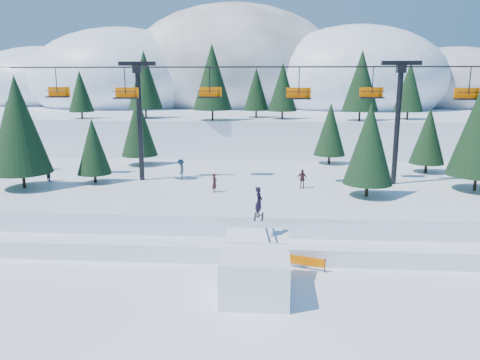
# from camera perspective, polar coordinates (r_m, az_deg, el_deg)

# --- Properties ---
(ground) EXTENTS (160.00, 160.00, 0.00)m
(ground) POSITION_cam_1_polar(r_m,az_deg,el_deg) (24.96, -2.56, -14.69)
(ground) COLOR white
(ground) RESTS_ON ground
(mid_shelf) EXTENTS (70.00, 22.00, 2.50)m
(mid_shelf) POSITION_cam_1_polar(r_m,az_deg,el_deg) (41.43, 0.32, -1.85)
(mid_shelf) COLOR white
(mid_shelf) RESTS_ON ground
(berm) EXTENTS (70.00, 6.00, 1.10)m
(berm) POSITION_cam_1_polar(r_m,az_deg,el_deg) (32.08, -0.90, -7.38)
(berm) COLOR white
(berm) RESTS_ON ground
(mountain_ridge) EXTENTS (119.00, 60.97, 26.46)m
(mountain_ridge) POSITION_cam_1_polar(r_m,az_deg,el_deg) (95.82, -0.51, 11.16)
(mountain_ridge) COLOR white
(mountain_ridge) RESTS_ON ground
(jump_kicker) EXTENTS (3.55, 4.84, 5.52)m
(jump_kicker) POSITION_cam_1_polar(r_m,az_deg,el_deg) (25.46, 1.92, -10.87)
(jump_kicker) COLOR white
(jump_kicker) RESTS_ON ground
(chairlift) EXTENTS (46.00, 3.21, 10.28)m
(chairlift) POSITION_cam_1_polar(r_m,az_deg,el_deg) (40.22, 2.69, 9.36)
(chairlift) COLOR black
(chairlift) RESTS_ON mid_shelf
(conifer_stand) EXTENTS (63.91, 17.94, 9.51)m
(conifer_stand) POSITION_cam_1_polar(r_m,az_deg,el_deg) (40.89, 7.96, 6.06)
(conifer_stand) COLOR black
(conifer_stand) RESTS_ON mid_shelf
(distant_skiers) EXTENTS (29.95, 7.14, 1.85)m
(distant_skiers) POSITION_cam_1_polar(r_m,az_deg,el_deg) (40.94, -3.93, 0.97)
(distant_skiers) COLOR #2B4150
(distant_skiers) RESTS_ON mid_shelf
(banner_near) EXTENTS (2.71, 0.96, 0.90)m
(banner_near) POSITION_cam_1_polar(r_m,az_deg,el_deg) (28.94, 7.58, -9.72)
(banner_near) COLOR black
(banner_near) RESTS_ON ground
(banner_far) EXTENTS (2.84, 0.37, 0.90)m
(banner_far) POSITION_cam_1_polar(r_m,az_deg,el_deg) (30.55, 18.27, -9.05)
(banner_far) COLOR black
(banner_far) RESTS_ON ground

